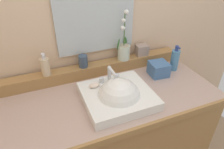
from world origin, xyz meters
TOP-DOWN VIEW (x-y plane):
  - wall_back at (0.00, 0.44)m, footprint 3.02×0.20m
  - vanity_cabinet at (0.00, -0.00)m, footprint 1.43×0.67m
  - back_ledge at (0.00, 0.27)m, footprint 1.35×0.09m
  - sink_basin at (0.03, -0.09)m, footprint 0.42×0.39m
  - soap_bar at (-0.09, 0.03)m, footprint 0.07×0.04m
  - potted_plant at (0.22, 0.27)m, footprint 0.10×0.10m
  - soap_dispenser at (-0.35, 0.26)m, footprint 0.06×0.06m
  - tumbler_cup at (-0.09, 0.27)m, footprint 0.06×0.06m
  - trinket_box at (0.39, 0.28)m, footprint 0.10×0.08m
  - lotion_bottle at (0.58, 0.11)m, footprint 0.06×0.07m
  - tissue_box at (0.43, 0.08)m, footprint 0.14×0.14m
  - mirror at (0.03, 0.32)m, footprint 0.56×0.02m

SIDE VIEW (x-z plane):
  - vanity_cabinet at x=0.00m, z-range 0.00..0.90m
  - sink_basin at x=0.03m, z-range 0.78..1.07m
  - back_ledge at x=0.00m, z-range 0.90..0.99m
  - tissue_box at x=0.43m, z-range 0.90..1.00m
  - soap_bar at x=-0.09m, z-range 0.96..0.98m
  - lotion_bottle at x=0.58m, z-range 0.88..1.08m
  - trinket_box at x=0.39m, z-range 0.99..1.07m
  - tumbler_cup at x=-0.09m, z-range 0.99..1.07m
  - soap_dispenser at x=-0.35m, z-range 0.97..1.13m
  - potted_plant at x=0.22m, z-range 0.89..1.26m
  - wall_back at x=0.00m, z-range 0.00..2.45m
  - mirror at x=0.03m, z-range 1.07..1.57m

